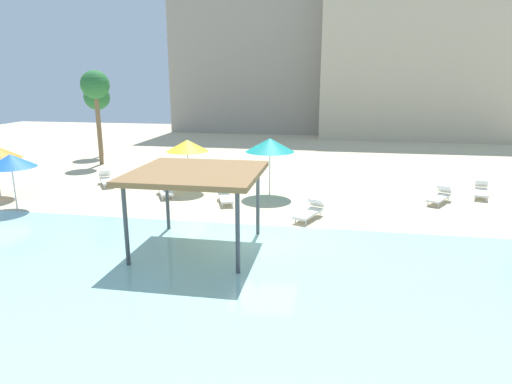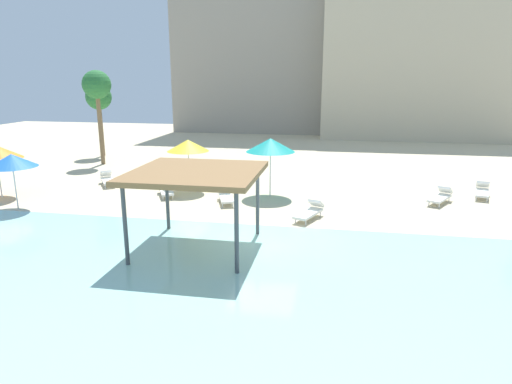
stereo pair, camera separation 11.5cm
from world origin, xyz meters
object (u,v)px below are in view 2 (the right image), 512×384
(beach_umbrella_teal_0, at_px, (270,145))
(beach_umbrella_yellow_1, at_px, (188,145))
(beach_umbrella_blue_4, at_px, (12,161))
(lounge_chair_3, at_px, (226,195))
(lounge_chair_2, at_px, (166,189))
(lounge_chair_0, at_px, (482,191))
(lounge_chair_1, at_px, (310,211))
(lounge_chair_4, at_px, (107,179))
(palm_tree_1, at_px, (99,98))
(palm_tree_2, at_px, (97,87))
(lounge_chair_6, at_px, (441,196))
(shade_pavilion, at_px, (196,175))

(beach_umbrella_teal_0, height_order, beach_umbrella_yellow_1, beach_umbrella_teal_0)
(beach_umbrella_blue_4, xyz_separation_m, lounge_chair_3, (9.16, 2.87, -1.94))
(lounge_chair_2, bearing_deg, lounge_chair_0, 71.83)
(lounge_chair_3, bearing_deg, lounge_chair_1, 46.07)
(lounge_chair_4, bearing_deg, lounge_chair_1, 35.04)
(lounge_chair_0, xyz_separation_m, lounge_chair_3, (-12.56, -3.24, 0.00))
(lounge_chair_0, relative_size, palm_tree_1, 0.37)
(beach_umbrella_blue_4, height_order, lounge_chair_2, beach_umbrella_blue_4)
(lounge_chair_3, xyz_separation_m, palm_tree_2, (-10.85, 8.05, 4.94))
(lounge_chair_6, bearing_deg, beach_umbrella_yellow_1, -61.25)
(palm_tree_2, bearing_deg, shade_pavilion, -51.26)
(shade_pavilion, bearing_deg, palm_tree_2, 128.74)
(shade_pavilion, relative_size, palm_tree_1, 0.80)
(beach_umbrella_yellow_1, bearing_deg, lounge_chair_3, -37.45)
(lounge_chair_2, xyz_separation_m, lounge_chair_3, (3.35, -0.71, 0.00))
(beach_umbrella_blue_4, bearing_deg, beach_umbrella_yellow_1, 35.53)
(lounge_chair_0, bearing_deg, beach_umbrella_blue_4, -58.51)
(lounge_chair_6, height_order, palm_tree_2, palm_tree_2)
(lounge_chair_2, bearing_deg, beach_umbrella_teal_0, 72.76)
(beach_umbrella_teal_0, height_order, lounge_chair_1, beach_umbrella_teal_0)
(lounge_chair_3, distance_m, palm_tree_1, 17.27)
(lounge_chair_0, distance_m, lounge_chair_6, 2.76)
(beach_umbrella_teal_0, height_order, lounge_chair_3, beach_umbrella_teal_0)
(lounge_chair_6, bearing_deg, shade_pavilion, -21.45)
(beach_umbrella_yellow_1, distance_m, lounge_chair_4, 5.43)
(lounge_chair_4, distance_m, palm_tree_2, 8.28)
(beach_umbrella_blue_4, height_order, palm_tree_1, palm_tree_1)
(beach_umbrella_blue_4, bearing_deg, palm_tree_2, 98.79)
(lounge_chair_0, relative_size, lounge_chair_2, 1.01)
(beach_umbrella_blue_4, xyz_separation_m, lounge_chair_4, (1.70, 5.20, -1.94))
(lounge_chair_2, distance_m, lounge_chair_3, 3.43)
(shade_pavilion, bearing_deg, lounge_chair_4, 133.35)
(lounge_chair_4, relative_size, palm_tree_2, 0.30)
(palm_tree_2, bearing_deg, palm_tree_1, 118.37)
(beach_umbrella_teal_0, distance_m, palm_tree_2, 14.55)
(shade_pavilion, relative_size, lounge_chair_2, 2.20)
(lounge_chair_2, xyz_separation_m, lounge_chair_4, (-4.11, 1.62, 0.00))
(beach_umbrella_yellow_1, relative_size, beach_umbrella_blue_4, 1.07)
(palm_tree_1, bearing_deg, lounge_chair_4, -60.15)
(shade_pavilion, relative_size, palm_tree_2, 0.68)
(lounge_chair_4, bearing_deg, palm_tree_2, 175.66)
(beach_umbrella_yellow_1, distance_m, lounge_chair_2, 2.57)
(lounge_chair_4, bearing_deg, beach_umbrella_blue_4, -53.06)
(beach_umbrella_teal_0, height_order, lounge_chair_2, beach_umbrella_teal_0)
(lounge_chair_0, xyz_separation_m, lounge_chair_2, (-15.91, -2.53, 0.00))
(palm_tree_1, bearing_deg, lounge_chair_3, -41.70)
(lounge_chair_0, height_order, palm_tree_2, palm_tree_2)
(lounge_chair_2, height_order, palm_tree_1, palm_tree_1)
(beach_umbrella_yellow_1, xyz_separation_m, palm_tree_2, (-8.37, 6.14, 2.83))
(beach_umbrella_yellow_1, xyz_separation_m, lounge_chair_4, (-4.98, 0.43, -2.10))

